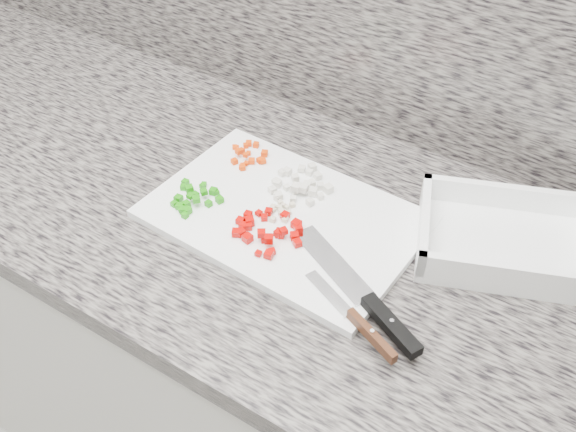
% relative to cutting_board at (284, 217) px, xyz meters
% --- Properties ---
extents(cabinet, '(3.92, 0.62, 0.86)m').
position_rel_cutting_board_xyz_m(cabinet, '(-0.09, 0.01, -0.48)').
color(cabinet, silver).
rests_on(cabinet, ground).
extents(countertop, '(3.96, 0.64, 0.04)m').
position_rel_cutting_board_xyz_m(countertop, '(-0.09, 0.01, -0.03)').
color(countertop, slate).
rests_on(countertop, cabinet).
extents(cutting_board, '(0.44, 0.30, 0.01)m').
position_rel_cutting_board_xyz_m(cutting_board, '(0.00, 0.00, 0.00)').
color(cutting_board, white).
rests_on(cutting_board, countertop).
extents(carrot_pile, '(0.08, 0.08, 0.02)m').
position_rel_cutting_board_xyz_m(carrot_pile, '(-0.13, 0.09, 0.01)').
color(carrot_pile, '#E43C04').
rests_on(carrot_pile, cutting_board).
extents(onion_pile, '(0.10, 0.11, 0.02)m').
position_rel_cutting_board_xyz_m(onion_pile, '(-0.01, 0.07, 0.01)').
color(onion_pile, silver).
rests_on(onion_pile, cutting_board).
extents(green_pepper_pile, '(0.09, 0.09, 0.02)m').
position_rel_cutting_board_xyz_m(green_pepper_pile, '(-0.14, -0.06, 0.01)').
color(green_pepper_pile, '#1D870C').
rests_on(green_pepper_pile, cutting_board).
extents(red_pepper_pile, '(0.12, 0.10, 0.02)m').
position_rel_cutting_board_xyz_m(red_pepper_pile, '(0.00, -0.05, 0.01)').
color(red_pepper_pile, '#B90602').
rests_on(red_pepper_pile, cutting_board).
extents(garlic_pile, '(0.04, 0.06, 0.01)m').
position_rel_cutting_board_xyz_m(garlic_pile, '(-0.01, -0.00, 0.01)').
color(garlic_pile, beige).
rests_on(garlic_pile, cutting_board).
extents(chef_knife, '(0.26, 0.15, 0.02)m').
position_rel_cutting_board_xyz_m(chef_knife, '(0.20, -0.10, 0.01)').
color(chef_knife, silver).
rests_on(chef_knife, cutting_board).
extents(paring_knife, '(0.18, 0.09, 0.02)m').
position_rel_cutting_board_xyz_m(paring_knife, '(0.21, -0.14, 0.01)').
color(paring_knife, silver).
rests_on(paring_knife, cutting_board).
extents(tray, '(0.32, 0.27, 0.06)m').
position_rel_cutting_board_xyz_m(tray, '(0.32, 0.13, 0.01)').
color(tray, white).
rests_on(tray, countertop).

